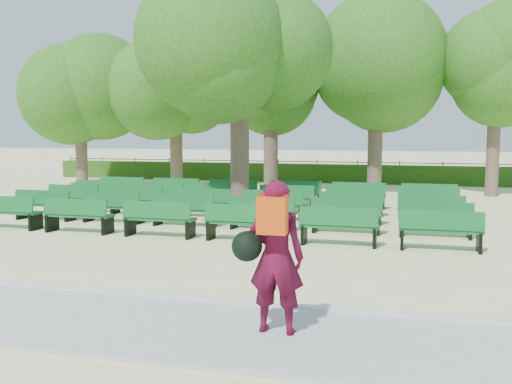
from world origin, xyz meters
TOP-DOWN VIEW (x-y plane):
  - ground at (0.00, 0.00)m, footprint 120.00×120.00m
  - paving at (0.00, -7.40)m, footprint 30.00×2.20m
  - curb at (0.00, -6.25)m, footprint 30.00×0.12m
  - hedge at (0.00, 14.00)m, footprint 26.00×0.70m
  - fence at (0.00, 14.40)m, footprint 26.00×0.10m
  - tree_line at (0.00, 10.00)m, footprint 21.80×6.80m
  - bench_array at (0.66, 1.78)m, footprint 1.74×0.57m
  - tree_among at (0.29, 3.06)m, footprint 4.30×4.30m
  - person at (3.76, -7.30)m, footprint 0.89×0.54m

SIDE VIEW (x-z plane):
  - ground at x=0.00m, z-range 0.00..0.00m
  - fence at x=0.00m, z-range -0.51..0.51m
  - tree_line at x=0.00m, z-range -3.52..3.52m
  - paving at x=0.00m, z-range 0.00..0.06m
  - curb at x=0.00m, z-range 0.00..0.10m
  - bench_array at x=0.66m, z-range -0.46..0.63m
  - hedge at x=0.00m, z-range 0.00..0.90m
  - person at x=3.76m, z-range 0.09..1.99m
  - tree_among at x=0.29m, z-range 1.16..7.44m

